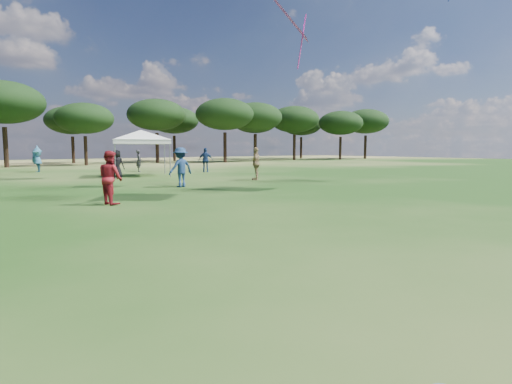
# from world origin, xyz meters

# --- Properties ---
(tent_right) EXTENTS (6.21, 6.21, 3.13)m
(tent_right) POSITION_xyz_m (8.01, 25.78, 2.70)
(tent_right) COLOR gray
(tent_right) RESTS_ON ground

